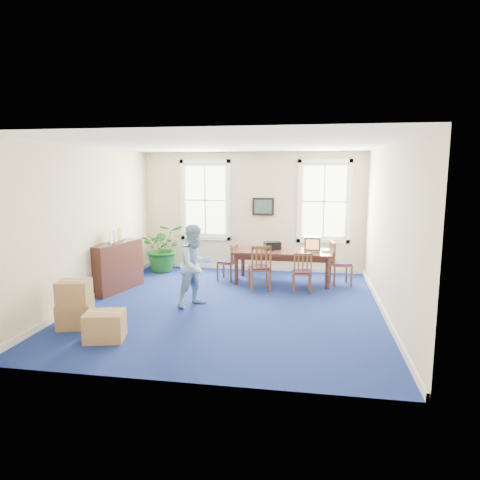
% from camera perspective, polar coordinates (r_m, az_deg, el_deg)
% --- Properties ---
extents(floor, '(6.50, 6.50, 0.00)m').
position_cam_1_polar(floor, '(8.77, -1.30, -8.70)').
color(floor, navy).
rests_on(floor, ground).
extents(ceiling, '(6.50, 6.50, 0.00)m').
position_cam_1_polar(ceiling, '(8.36, -1.38, 12.67)').
color(ceiling, white).
rests_on(ceiling, ground).
extents(wall_back, '(6.50, 0.00, 6.50)m').
position_cam_1_polar(wall_back, '(11.60, 1.65, 3.78)').
color(wall_back, beige).
rests_on(wall_back, ground).
extents(wall_front, '(6.50, 0.00, 6.50)m').
position_cam_1_polar(wall_front, '(5.30, -7.90, -2.78)').
color(wall_front, beige).
rests_on(wall_front, ground).
extents(wall_left, '(0.00, 6.50, 6.50)m').
position_cam_1_polar(wall_left, '(9.44, -19.55, 2.01)').
color(wall_left, beige).
rests_on(wall_left, ground).
extents(wall_right, '(0.00, 6.50, 6.50)m').
position_cam_1_polar(wall_right, '(8.39, 19.22, 1.20)').
color(wall_right, beige).
rests_on(wall_right, ground).
extents(baseboard_back, '(6.00, 0.04, 0.12)m').
position_cam_1_polar(baseboard_back, '(11.82, 1.60, -3.69)').
color(baseboard_back, white).
rests_on(baseboard_back, ground).
extents(baseboard_left, '(0.04, 6.50, 0.12)m').
position_cam_1_polar(baseboard_left, '(9.73, -18.90, -7.02)').
color(baseboard_left, white).
rests_on(baseboard_left, ground).
extents(baseboard_right, '(0.04, 6.50, 0.12)m').
position_cam_1_polar(baseboard_right, '(8.72, 18.49, -8.86)').
color(baseboard_right, white).
rests_on(baseboard_right, ground).
extents(window_left, '(1.40, 0.12, 2.20)m').
position_cam_1_polar(window_left, '(11.80, -4.65, 5.31)').
color(window_left, white).
rests_on(window_left, ground).
extents(window_right, '(1.40, 0.12, 2.20)m').
position_cam_1_polar(window_right, '(11.46, 11.14, 5.05)').
color(window_right, white).
rests_on(window_right, ground).
extents(wall_picture, '(0.58, 0.06, 0.48)m').
position_cam_1_polar(wall_picture, '(11.50, 3.11, 4.47)').
color(wall_picture, black).
rests_on(wall_picture, ground).
extents(conference_table, '(2.37, 1.13, 0.80)m').
position_cam_1_polar(conference_table, '(10.48, 5.72, -3.50)').
color(conference_table, '#462219').
rests_on(conference_table, ground).
extents(crt_tv, '(0.40, 0.43, 0.35)m').
position_cam_1_polar(crt_tv, '(10.40, 9.59, -0.46)').
color(crt_tv, '#B7B7BC').
rests_on(crt_tv, conference_table).
extents(game_console, '(0.20, 0.23, 0.05)m').
position_cam_1_polar(game_console, '(10.39, 11.33, -1.38)').
color(game_console, white).
rests_on(game_console, conference_table).
extents(equipment_bag, '(0.46, 0.38, 0.19)m').
position_cam_1_polar(equipment_bag, '(10.46, 4.33, -0.74)').
color(equipment_bag, black).
rests_on(equipment_bag, conference_table).
extents(chair_near_left, '(0.60, 0.60, 1.06)m').
position_cam_1_polar(chair_near_left, '(9.72, 2.61, -3.68)').
color(chair_near_left, brown).
rests_on(chair_near_left, ground).
extents(chair_near_right, '(0.46, 0.46, 0.93)m').
position_cam_1_polar(chair_near_right, '(9.67, 8.26, -4.23)').
color(chair_near_right, brown).
rests_on(chair_near_right, ground).
extents(chair_end_left, '(0.50, 0.50, 0.93)m').
position_cam_1_polar(chair_end_left, '(10.64, -1.72, -2.90)').
color(chair_end_left, brown).
rests_on(chair_end_left, ground).
extents(chair_end_right, '(0.55, 0.55, 1.04)m').
position_cam_1_polar(chair_end_right, '(10.46, 13.31, -3.04)').
color(chair_end_right, brown).
rests_on(chair_end_right, ground).
extents(man, '(0.99, 1.02, 1.65)m').
position_cam_1_polar(man, '(8.59, -5.93, -3.41)').
color(man, '#8AB1DB').
rests_on(man, ground).
extents(credenza, '(0.76, 1.48, 1.12)m').
position_cam_1_polar(credenza, '(10.09, -16.14, -3.39)').
color(credenza, '#462219').
rests_on(credenza, ground).
extents(brochure_rack, '(0.13, 0.71, 0.31)m').
position_cam_1_polar(brochure_rack, '(9.95, -16.21, 0.62)').
color(brochure_rack, '#99999E').
rests_on(brochure_rack, credenza).
extents(potted_plant, '(1.47, 1.39, 1.29)m').
position_cam_1_polar(potted_plant, '(11.71, -10.14, -1.02)').
color(potted_plant, '#145319').
rests_on(potted_plant, ground).
extents(cardboard_boxes, '(1.86, 1.86, 0.88)m').
position_cam_1_polar(cardboard_boxes, '(7.97, -19.41, -7.76)').
color(cardboard_boxes, '#A17B4F').
rests_on(cardboard_boxes, ground).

